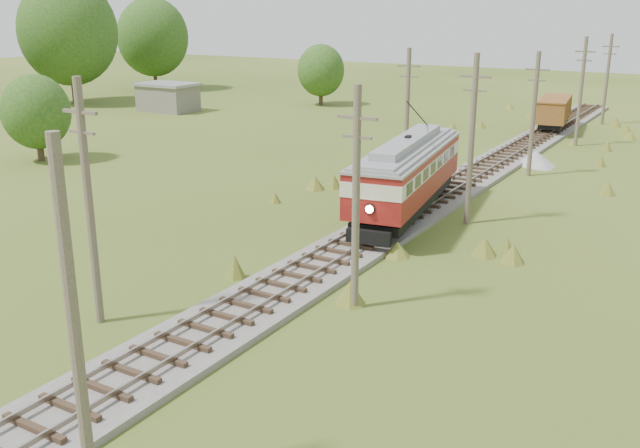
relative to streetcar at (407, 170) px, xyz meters
The scene contains 17 objects.
railbed_main 4.68m from the streetcar, 90.01° to the left, with size 3.60×96.00×0.57m.
streetcar is the anchor object (origin of this frame).
gondola 33.15m from the streetcar, 90.00° to the left, with size 3.53×7.99×2.57m.
gravel_pile 17.81m from the streetcar, 81.46° to the left, with size 2.92×3.09×1.06m.
utility_pole_r_1 25.32m from the streetcar, 82.95° to the right, with size 0.30×0.30×8.80m.
utility_pole_r_2 12.63m from the streetcar, 74.72° to the right, with size 1.60×0.30×8.60m.
utility_pole_r_3 3.82m from the streetcar, 16.08° to the left, with size 1.60×0.30×9.00m.
utility_pole_r_4 14.33m from the streetcar, 77.84° to the left, with size 1.60×0.30×8.40m.
utility_pole_r_5 27.20m from the streetcar, 82.80° to the left, with size 1.60×0.30×8.90m.
utility_pole_r_6 40.09m from the streetcar, 85.42° to the left, with size 1.60×0.30×8.70m.
utility_pole_l_a 18.65m from the streetcar, 103.08° to the right, with size 1.60×0.30×9.00m.
utility_pole_l_b 11.02m from the streetcar, 114.40° to the left, with size 1.60×0.30×8.60m.
tree_left_4 59.33m from the streetcar, 156.11° to the left, with size 11.34×11.34×14.61m.
tree_left_5 68.91m from the streetcar, 144.52° to the left, with size 9.66×9.66×12.44m.
tree_mid_a 47.16m from the streetcar, 126.44° to the left, with size 5.46×5.46×7.03m.
tree_mid_c 30.02m from the streetcar, behind, with size 5.04×5.04×6.49m.
shed 47.14m from the streetcar, 148.08° to the left, with size 6.40×4.40×3.10m.
Camera 1 is at (15.26, -4.64, 11.27)m, focal length 40.00 mm.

